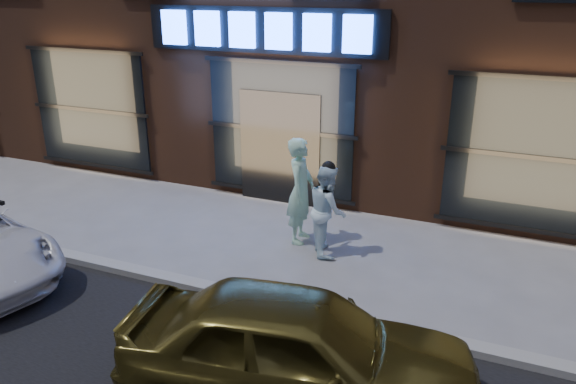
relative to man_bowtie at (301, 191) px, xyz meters
name	(u,v)px	position (x,y,z in m)	size (l,w,h in m)	color
ground	(183,286)	(-1.11, -2.28, -0.98)	(90.00, 90.00, 0.00)	slate
curb	(183,282)	(-1.11, -2.28, -0.92)	(60.00, 0.25, 0.12)	gray
man_bowtie	(301,191)	(0.00, 0.00, 0.00)	(0.72, 0.47, 1.96)	#BCF8D9
man_cap	(327,210)	(0.61, -0.27, -0.17)	(0.79, 0.62, 1.63)	white
gold_sedan	(298,348)	(1.51, -3.94, -0.29)	(1.62, 4.04, 1.38)	brown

